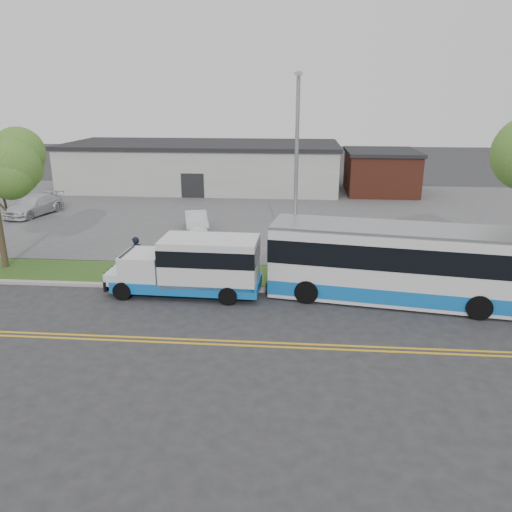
# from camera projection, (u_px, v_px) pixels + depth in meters

# --- Properties ---
(ground) EXTENTS (140.00, 140.00, 0.00)m
(ground) POSITION_uv_depth(u_px,v_px,m) (225.00, 300.00, 22.03)
(ground) COLOR #28282B
(ground) RESTS_ON ground
(lane_line_north) EXTENTS (70.00, 0.12, 0.01)m
(lane_line_north) POSITION_uv_depth(u_px,v_px,m) (210.00, 340.00, 18.38)
(lane_line_north) COLOR gold
(lane_line_north) RESTS_ON ground
(lane_line_south) EXTENTS (70.00, 0.12, 0.01)m
(lane_line_south) POSITION_uv_depth(u_px,v_px,m) (208.00, 344.00, 18.10)
(lane_line_south) COLOR gold
(lane_line_south) RESTS_ON ground
(curb) EXTENTS (80.00, 0.30, 0.15)m
(curb) POSITION_uv_depth(u_px,v_px,m) (228.00, 289.00, 23.05)
(curb) COLOR #9E9B93
(curb) RESTS_ON ground
(verge) EXTENTS (80.00, 3.30, 0.10)m
(verge) POSITION_uv_depth(u_px,v_px,m) (233.00, 276.00, 24.76)
(verge) COLOR #284C19
(verge) RESTS_ON ground
(parking_lot) EXTENTS (80.00, 25.00, 0.10)m
(parking_lot) POSITION_uv_depth(u_px,v_px,m) (257.00, 212.00, 38.13)
(parking_lot) COLOR #4C4C4F
(parking_lot) RESTS_ON ground
(commercial_building) EXTENTS (25.40, 10.40, 4.35)m
(commercial_building) POSITION_uv_depth(u_px,v_px,m) (203.00, 166.00, 47.43)
(commercial_building) COLOR #9E9E99
(commercial_building) RESTS_ON ground
(brick_wing) EXTENTS (6.30, 7.30, 3.90)m
(brick_wing) POSITION_uv_depth(u_px,v_px,m) (380.00, 172.00, 45.21)
(brick_wing) COLOR brown
(brick_wing) RESTS_ON ground
(streetlight_near) EXTENTS (0.35, 1.53, 9.50)m
(streetlight_near) POSITION_uv_depth(u_px,v_px,m) (296.00, 173.00, 22.76)
(streetlight_near) COLOR gray
(streetlight_near) RESTS_ON verge
(shuttle_bus) EXTENTS (6.98, 2.51, 2.65)m
(shuttle_bus) POSITION_uv_depth(u_px,v_px,m) (195.00, 264.00, 22.26)
(shuttle_bus) COLOR #105FB2
(shuttle_bus) RESTS_ON ground
(transit_bus) EXTENTS (12.17, 4.50, 3.30)m
(transit_bus) POSITION_uv_depth(u_px,v_px,m) (408.00, 265.00, 21.44)
(transit_bus) COLOR silver
(transit_bus) RESTS_ON ground
(pedestrian) EXTENTS (0.85, 0.76, 1.94)m
(pedestrian) POSITION_uv_depth(u_px,v_px,m) (136.00, 256.00, 24.57)
(pedestrian) COLOR black
(pedestrian) RESTS_ON verge
(parked_car_a) EXTENTS (2.42, 4.25, 1.33)m
(parked_car_a) POSITION_uv_depth(u_px,v_px,m) (196.00, 221.00, 32.53)
(parked_car_a) COLOR silver
(parked_car_a) RESTS_ON parking_lot
(parked_car_b) EXTENTS (3.12, 5.31, 1.45)m
(parked_car_b) POSITION_uv_depth(u_px,v_px,m) (34.00, 205.00, 36.92)
(parked_car_b) COLOR silver
(parked_car_b) RESTS_ON parking_lot
(grocery_bag_left) EXTENTS (0.32, 0.32, 0.32)m
(grocery_bag_left) POSITION_uv_depth(u_px,v_px,m) (130.00, 273.00, 24.61)
(grocery_bag_left) COLOR white
(grocery_bag_left) RESTS_ON verge
(grocery_bag_right) EXTENTS (0.32, 0.32, 0.32)m
(grocery_bag_right) POSITION_uv_depth(u_px,v_px,m) (145.00, 270.00, 25.04)
(grocery_bag_right) COLOR white
(grocery_bag_right) RESTS_ON verge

